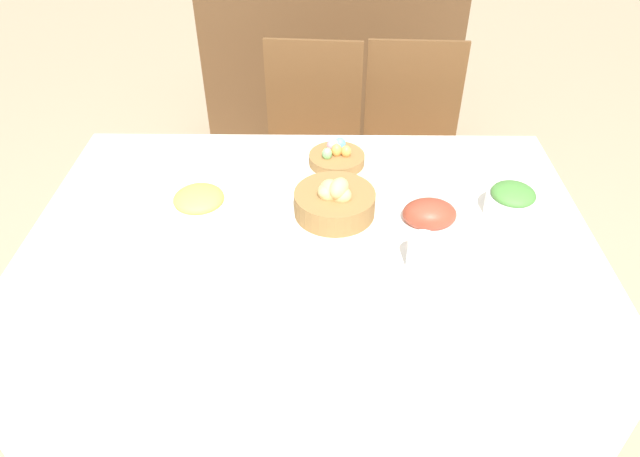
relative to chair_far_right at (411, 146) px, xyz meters
name	(u,v)px	position (x,y,z in m)	size (l,w,h in m)	color
ground_plane	(313,373)	(-0.42, -0.85, -0.50)	(12.00, 12.00, 0.00)	tan
dining_table	(312,307)	(-0.42, -0.85, -0.14)	(1.65, 1.06, 0.73)	silver
chair_far_right	(411,146)	(0.00, 0.00, 0.00)	(0.44, 0.44, 0.93)	brown
chair_far_center	(311,145)	(-0.44, 0.00, 0.00)	(0.45, 0.45, 0.93)	brown
sideboard	(331,61)	(-0.35, 0.95, 0.00)	(1.39, 0.44, 0.99)	brown
bread_basket	(335,200)	(-0.35, -0.80, 0.28)	(0.25, 0.25, 0.13)	olive
egg_basket	(337,157)	(-0.34, -0.51, 0.25)	(0.19, 0.19, 0.08)	olive
ham_platter	(429,216)	(-0.07, -0.85, 0.25)	(0.25, 0.17, 0.09)	white
green_salad_bowl	(511,201)	(0.18, -0.80, 0.27)	(0.15, 0.15, 0.10)	white
pineapple_bowl	(200,204)	(-0.76, -0.82, 0.27)	(0.18, 0.18, 0.09)	silver
dinner_plate	(337,305)	(-0.35, -1.19, 0.23)	(0.25, 0.25, 0.01)	white
fork	(278,306)	(-0.49, -1.19, 0.23)	(0.02, 0.17, 0.00)	silver
knife	(395,306)	(-0.20, -1.19, 0.23)	(0.02, 0.17, 0.00)	silver
spoon	(407,307)	(-0.17, -1.19, 0.23)	(0.02, 0.17, 0.00)	silver
drinking_cup	(422,253)	(-0.12, -1.04, 0.28)	(0.08, 0.08, 0.10)	silver
butter_dish	(244,251)	(-0.60, -1.00, 0.24)	(0.11, 0.07, 0.03)	white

